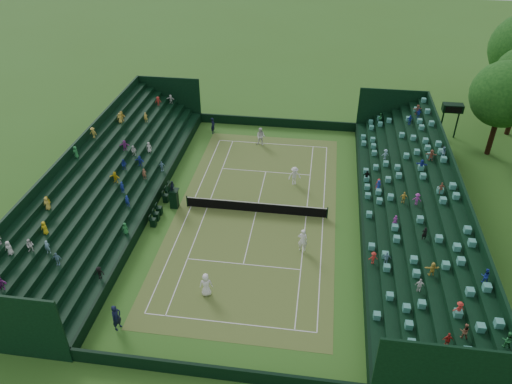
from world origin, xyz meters
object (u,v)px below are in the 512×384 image
umpire_chair (174,196)px  player_near_east (303,240)px  tennis_net (256,207)px  player_far_west (261,137)px  player_far_east (295,176)px  player_near_west (206,285)px

umpire_chair → player_near_east: (10.89, -4.03, -0.11)m
tennis_net → player_far_west: (-1.16, 11.52, 0.42)m
tennis_net → player_far_west: size_ratio=6.15×
tennis_net → player_near_east: 5.90m
tennis_net → player_far_east: size_ratio=6.72×
player_near_west → player_far_west: size_ratio=0.93×
player_near_east → player_far_east: size_ratio=1.12×
player_far_east → umpire_chair: bearing=-173.7°
umpire_chair → player_far_west: size_ratio=1.33×
player_near_west → player_far_west: 21.19m
umpire_chair → player_far_west: (5.66, 11.74, -0.13)m
tennis_net → player_near_east: (4.06, -4.25, 0.44)m
player_far_west → player_far_east: 7.86m
umpire_chair → player_far_east: umpire_chair is taller
umpire_chair → player_near_east: umpire_chair is taller
player_near_west → player_near_east: size_ratio=0.91×
player_near_west → player_far_east: 15.11m
tennis_net → umpire_chair: 6.85m
tennis_net → player_near_west: player_near_west is taller
player_near_east → umpire_chair: bearing=-18.2°
player_near_west → player_near_east: bearing=-149.5°
player_near_east → player_far_west: 16.61m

